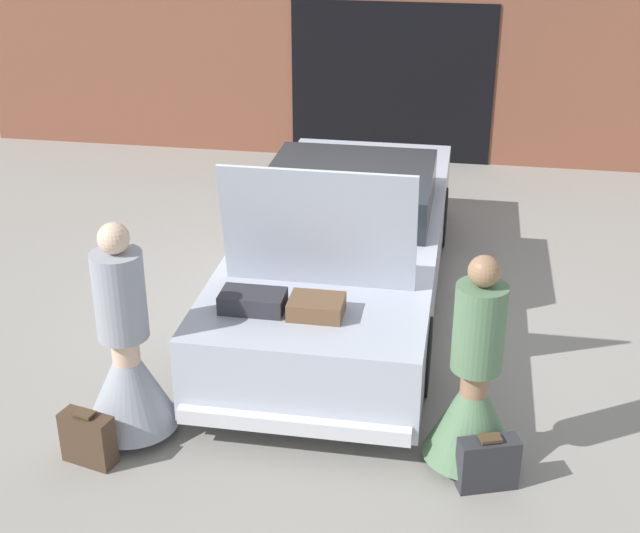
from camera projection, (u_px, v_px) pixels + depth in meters
name	position (u px, v px, depth m)	size (l,w,h in m)	color
ground_plane	(343.00, 300.00, 8.82)	(40.00, 40.00, 0.00)	gray
garage_wall_back	(393.00, 61.00, 12.24)	(12.00, 0.14, 2.80)	brown
car	(344.00, 245.00, 8.58)	(1.85, 5.07, 1.89)	#B2B7C6
person_left	(127.00, 363.00, 6.59)	(0.71, 0.71, 1.73)	beige
person_right	(473.00, 394.00, 6.26)	(0.68, 0.68, 1.66)	#997051
suitcase_beside_left_person	(88.00, 438.00, 6.43)	(0.42, 0.26, 0.43)	#473323
suitcase_beside_right_person	(488.00, 463.00, 6.18)	(0.45, 0.29, 0.42)	#2D2D33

